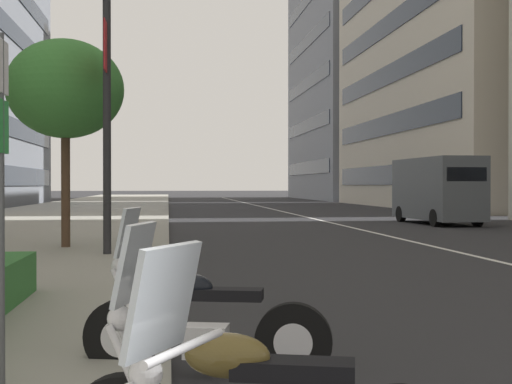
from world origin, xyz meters
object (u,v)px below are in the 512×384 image
delivery_van_ahead (437,189)px  street_lamp_with_banners (123,28)px  motorcycle_nearest_camera (202,326)px  parking_sign_by_curb (1,167)px  street_tree_by_lamp_post (65,90)px

delivery_van_ahead → street_lamp_with_banners: (-12.94, 12.64, 3.71)m
motorcycle_nearest_camera → parking_sign_by_curb: bearing=38.0°
delivery_van_ahead → street_lamp_with_banners: 18.47m
parking_sign_by_curb → street_lamp_with_banners: bearing=-1.3°
parking_sign_by_curb → street_lamp_with_banners: 10.86m
street_lamp_with_banners → street_tree_by_lamp_post: 2.70m
delivery_van_ahead → parking_sign_by_curb: delivery_van_ahead is taller
delivery_van_ahead → motorcycle_nearest_camera: bearing=151.7°
street_lamp_with_banners → delivery_van_ahead: bearing=-44.3°
motorcycle_nearest_camera → delivery_van_ahead: size_ratio=0.38×
delivery_van_ahead → street_tree_by_lamp_post: (-11.05, 14.17, 2.55)m
parking_sign_by_curb → street_tree_by_lamp_post: bearing=6.1°
parking_sign_by_curb → street_tree_by_lamp_post: 12.48m
delivery_van_ahead → street_tree_by_lamp_post: street_tree_by_lamp_post is taller
motorcycle_nearest_camera → street_tree_by_lamp_post: 12.40m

